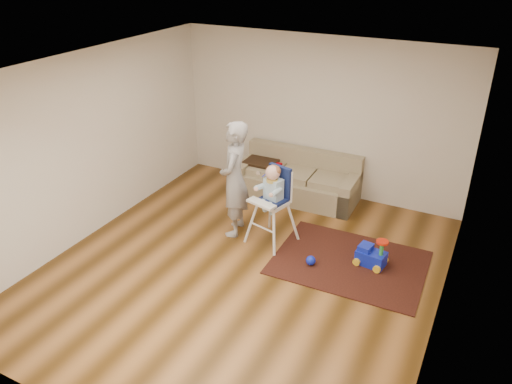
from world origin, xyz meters
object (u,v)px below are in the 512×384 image
at_px(side_table, 262,174).
at_px(adult, 234,179).
at_px(sofa, 297,176).
at_px(high_chair, 272,206).
at_px(ride_on_toy, 372,251).
at_px(toy_ball, 311,260).

xyz_separation_m(side_table, adult, (0.31, -1.54, 0.61)).
distance_m(sofa, high_chair, 1.50).
bearing_deg(ride_on_toy, high_chair, -169.63).
height_order(side_table, ride_on_toy, side_table).
bearing_deg(toy_ball, ride_on_toy, 27.89).
relative_size(sofa, side_table, 3.79).
xyz_separation_m(toy_ball, high_chair, (-0.75, 0.33, 0.51)).
distance_m(high_chair, adult, 0.68).
distance_m(side_table, adult, 1.68).
height_order(sofa, side_table, sofa).
bearing_deg(high_chair, toy_ball, -9.45).
distance_m(ride_on_toy, high_chair, 1.52).
xyz_separation_m(ride_on_toy, adult, (-2.09, -0.06, 0.65)).
xyz_separation_m(ride_on_toy, high_chair, (-1.48, -0.06, 0.36)).
height_order(sofa, high_chair, high_chair).
xyz_separation_m(sofa, adult, (-0.39, -1.47, 0.48)).
bearing_deg(high_chair, adult, -165.40).
xyz_separation_m(side_table, high_chair, (0.92, -1.54, 0.32)).
xyz_separation_m(toy_ball, adult, (-1.36, 0.33, 0.80)).
distance_m(sofa, toy_ball, 2.07).
bearing_deg(side_table, toy_ball, -48.15).
xyz_separation_m(sofa, toy_ball, (0.97, -1.80, -0.32)).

